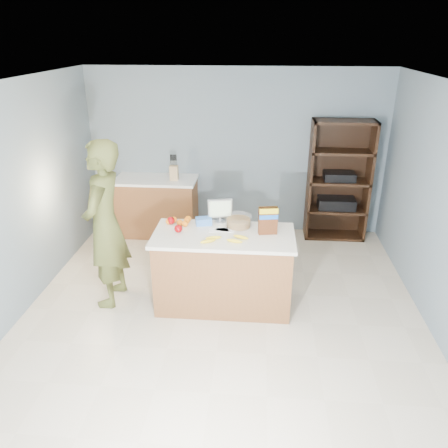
# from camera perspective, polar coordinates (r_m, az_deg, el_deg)

# --- Properties ---
(floor) EXTENTS (4.50, 5.00, 0.02)m
(floor) POSITION_cam_1_polar(r_m,az_deg,el_deg) (4.99, -0.35, -12.21)
(floor) COLOR beige
(floor) RESTS_ON ground
(walls) EXTENTS (4.52, 5.02, 2.51)m
(walls) POSITION_cam_1_polar(r_m,az_deg,el_deg) (4.24, -0.40, 6.18)
(walls) COLOR slate
(walls) RESTS_ON ground
(counter_peninsula) EXTENTS (1.56, 0.76, 0.90)m
(counter_peninsula) POSITION_cam_1_polar(r_m,az_deg,el_deg) (5.02, -0.05, -6.35)
(counter_peninsula) COLOR brown
(counter_peninsula) RESTS_ON ground
(back_cabinet) EXTENTS (1.24, 0.62, 0.90)m
(back_cabinet) POSITION_cam_1_polar(r_m,az_deg,el_deg) (6.88, -8.70, 2.34)
(back_cabinet) COLOR brown
(back_cabinet) RESTS_ON ground
(shelving_unit) EXTENTS (0.90, 0.40, 1.80)m
(shelving_unit) POSITION_cam_1_polar(r_m,az_deg,el_deg) (6.80, 14.64, 5.27)
(shelving_unit) COLOR black
(shelving_unit) RESTS_ON ground
(person) EXTENTS (0.48, 0.71, 1.93)m
(person) POSITION_cam_1_polar(r_m,az_deg,el_deg) (5.03, -15.26, -0.16)
(person) COLOR #4D5124
(person) RESTS_ON ground
(knife_block) EXTENTS (0.12, 0.10, 0.31)m
(knife_block) POSITION_cam_1_polar(r_m,az_deg,el_deg) (6.59, -6.55, 6.71)
(knife_block) COLOR tan
(knife_block) RESTS_ON back_cabinet
(envelopes) EXTENTS (0.32, 0.17, 0.00)m
(envelopes) POSITION_cam_1_polar(r_m,az_deg,el_deg) (4.89, -0.24, -0.77)
(envelopes) COLOR white
(envelopes) RESTS_ON counter_peninsula
(bananas) EXTENTS (0.52, 0.24, 0.04)m
(bananas) POSITION_cam_1_polar(r_m,az_deg,el_deg) (4.63, 0.03, -1.99)
(bananas) COLOR yellow
(bananas) RESTS_ON counter_peninsula
(apples) EXTENTS (0.22, 0.30, 0.09)m
(apples) POSITION_cam_1_polar(r_m,az_deg,el_deg) (4.95, -6.48, -0.07)
(apples) COLOR #8F0408
(apples) RESTS_ON counter_peninsula
(oranges) EXTENTS (0.28, 0.21, 0.07)m
(oranges) POSITION_cam_1_polar(r_m,az_deg,el_deg) (5.06, -5.90, 0.37)
(oranges) COLOR orange
(oranges) RESTS_ON counter_peninsula
(blue_carton) EXTENTS (0.20, 0.16, 0.08)m
(blue_carton) POSITION_cam_1_polar(r_m,az_deg,el_deg) (5.02, -2.67, 0.37)
(blue_carton) COLOR blue
(blue_carton) RESTS_ON counter_peninsula
(salad_bowl) EXTENTS (0.30, 0.30, 0.13)m
(salad_bowl) POSITION_cam_1_polar(r_m,az_deg,el_deg) (4.97, 1.90, 0.33)
(salad_bowl) COLOR #267219
(salad_bowl) RESTS_ON counter_peninsula
(tv) EXTENTS (0.28, 0.12, 0.28)m
(tv) POSITION_cam_1_polar(r_m,az_deg,el_deg) (5.04, -0.52, 1.92)
(tv) COLOR silver
(tv) RESTS_ON counter_peninsula
(cereal_box) EXTENTS (0.22, 0.11, 0.31)m
(cereal_box) POSITION_cam_1_polar(r_m,az_deg,el_deg) (4.76, 5.78, 0.71)
(cereal_box) COLOR #592B14
(cereal_box) RESTS_ON counter_peninsula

